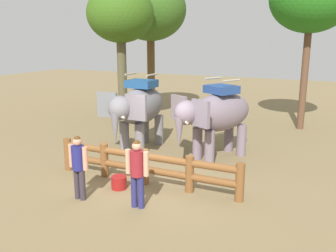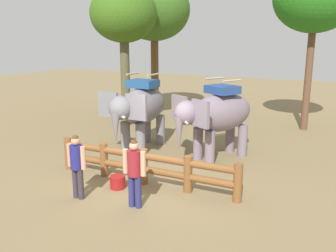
# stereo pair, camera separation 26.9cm
# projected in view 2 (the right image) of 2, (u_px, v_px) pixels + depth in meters

# --- Properties ---
(ground_plane) EXTENTS (60.00, 60.00, 0.00)m
(ground_plane) POSITION_uv_depth(u_px,v_px,m) (149.00, 180.00, 11.01)
(ground_plane) COLOR olive
(log_fence) EXTENTS (5.87, 0.30, 1.05)m
(log_fence) POSITION_uv_depth(u_px,v_px,m) (144.00, 164.00, 10.61)
(log_fence) COLOR brown
(log_fence) RESTS_ON ground
(elephant_near_left) EXTENTS (1.93, 3.36, 2.91)m
(elephant_near_left) POSITION_uv_depth(u_px,v_px,m) (140.00, 108.00, 13.63)
(elephant_near_left) COLOR slate
(elephant_near_left) RESTS_ON ground
(elephant_center) EXTENTS (2.67, 3.31, 2.84)m
(elephant_center) POSITION_uv_depth(u_px,v_px,m) (217.00, 115.00, 12.59)
(elephant_center) COLOR slate
(elephant_center) RESTS_ON ground
(tourist_woman_in_black) EXTENTS (0.62, 0.37, 1.75)m
(tourist_woman_in_black) POSITION_uv_depth(u_px,v_px,m) (77.00, 162.00, 9.54)
(tourist_woman_in_black) COLOR #362E36
(tourist_woman_in_black) RESTS_ON ground
(tourist_man_in_blue) EXTENTS (0.63, 0.36, 1.78)m
(tourist_man_in_blue) POSITION_uv_depth(u_px,v_px,m) (134.00, 169.00, 9.02)
(tourist_man_in_blue) COLOR navy
(tourist_man_in_blue) RESTS_ON ground
(tree_far_left) EXTENTS (3.79, 3.79, 7.23)m
(tree_far_left) POSITION_uv_depth(u_px,v_px,m) (154.00, 11.00, 19.20)
(tree_far_left) COLOR brown
(tree_far_left) RESTS_ON ground
(tree_far_right) EXTENTS (3.10, 3.10, 6.59)m
(tree_far_right) POSITION_uv_depth(u_px,v_px,m) (124.00, 16.00, 16.80)
(tree_far_right) COLOR brown
(tree_far_right) RESTS_ON ground
(feed_bucket) EXTENTS (0.44, 0.44, 0.37)m
(feed_bucket) POSITION_uv_depth(u_px,v_px,m) (118.00, 182.00, 10.38)
(feed_bucket) COLOR maroon
(feed_bucket) RESTS_ON ground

